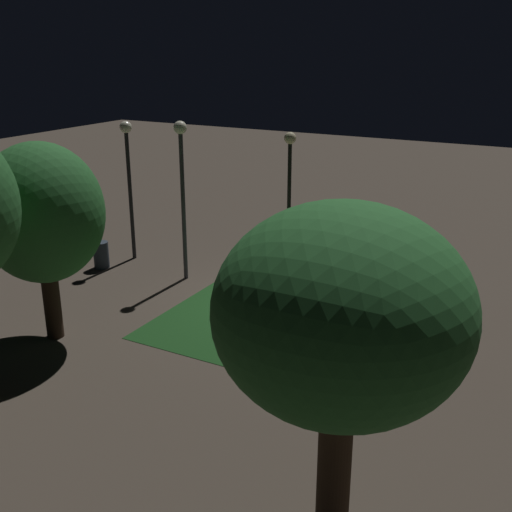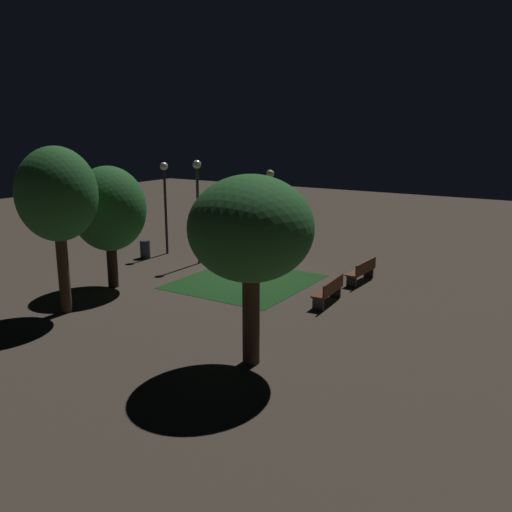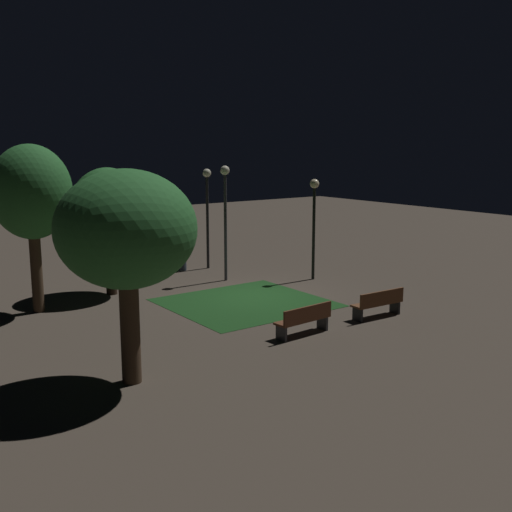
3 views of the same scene
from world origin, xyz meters
The scene contains 10 objects.
ground_plane centered at (0.00, 0.00, 0.00)m, with size 60.00×60.00×0.00m, color #473D33.
grass_lawn centered at (-0.78, -0.48, 0.01)m, with size 5.09×4.80×0.01m, color #194219.
bench_near_trees centered at (-1.50, -4.37, 0.48)m, with size 1.83×0.59×0.88m.
bench_front_left centered at (1.50, -4.37, 0.48)m, with size 1.82×0.55×0.88m.
tree_left_canopy centered at (-6.86, -4.66, 3.45)m, with size 3.08×3.08×4.79m.
tree_back_left centered at (-3.96, 3.35, 2.93)m, with size 2.71×2.71×4.51m.
lamp_post_plaza_west centered at (0.59, 2.83, 3.06)m, with size 0.36×0.36×4.49m.
lamp_post_path_center centered at (3.50, 0.95, 2.75)m, with size 0.36×0.36×3.97m.
lamp_post_near_wall centered at (1.27, 5.27, 2.93)m, with size 0.36×0.36×4.28m.
trash_bin centered at (0.11, 5.58, 0.40)m, with size 0.46×0.46×0.81m, color #2D3842.
Camera 1 is at (-13.11, -6.90, 6.46)m, focal length 43.31 mm.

